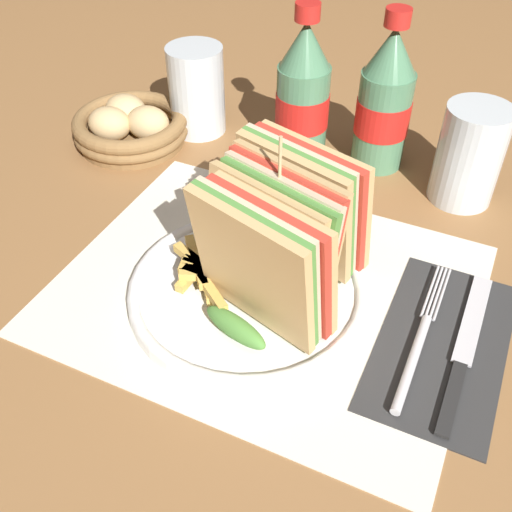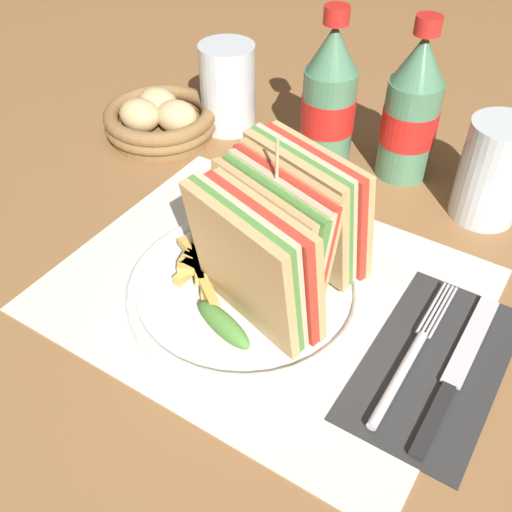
{
  "view_description": "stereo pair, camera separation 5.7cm",
  "coord_description": "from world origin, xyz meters",
  "px_view_note": "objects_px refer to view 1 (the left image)",
  "views": [
    {
      "loc": [
        0.16,
        -0.35,
        0.43
      ],
      "look_at": [
        -0.03,
        0.05,
        0.04
      ],
      "focal_mm": 42.0,
      "sensor_mm": 36.0,
      "label": 1
    },
    {
      "loc": [
        0.21,
        -0.32,
        0.43
      ],
      "look_at": [
        -0.03,
        0.05,
        0.04
      ],
      "focal_mm": 42.0,
      "sensor_mm": 36.0,
      "label": 2
    }
  ],
  "objects_px": {
    "club_sandwich": "(280,236)",
    "fork": "(417,346)",
    "plate_main": "(247,290)",
    "coke_bottle_far": "(385,103)",
    "knife": "(464,350)",
    "glass_far": "(197,96)",
    "glass_near": "(469,155)",
    "coke_bottle_near": "(303,96)",
    "bread_basket": "(130,126)"
  },
  "relations": [
    {
      "from": "plate_main",
      "to": "fork",
      "type": "height_order",
      "value": "plate_main"
    },
    {
      "from": "plate_main",
      "to": "coke_bottle_far",
      "type": "relative_size",
      "value": 1.19
    },
    {
      "from": "glass_near",
      "to": "plate_main",
      "type": "bearing_deg",
      "value": -121.12
    },
    {
      "from": "plate_main",
      "to": "bread_basket",
      "type": "distance_m",
      "value": 0.34
    },
    {
      "from": "fork",
      "to": "glass_near",
      "type": "xyz_separation_m",
      "value": [
        -0.01,
        0.26,
        0.05
      ]
    },
    {
      "from": "glass_far",
      "to": "bread_basket",
      "type": "height_order",
      "value": "glass_far"
    },
    {
      "from": "glass_near",
      "to": "coke_bottle_near",
      "type": "bearing_deg",
      "value": 178.86
    },
    {
      "from": "knife",
      "to": "coke_bottle_near",
      "type": "relative_size",
      "value": 1.0
    },
    {
      "from": "knife",
      "to": "glass_near",
      "type": "distance_m",
      "value": 0.25
    },
    {
      "from": "coke_bottle_near",
      "to": "glass_near",
      "type": "xyz_separation_m",
      "value": [
        0.21,
        -0.0,
        -0.03
      ]
    },
    {
      "from": "glass_near",
      "to": "bread_basket",
      "type": "relative_size",
      "value": 0.77
    },
    {
      "from": "fork",
      "to": "knife",
      "type": "xyz_separation_m",
      "value": [
        0.04,
        0.02,
        -0.0
      ]
    },
    {
      "from": "knife",
      "to": "glass_far",
      "type": "bearing_deg",
      "value": 148.97
    },
    {
      "from": "club_sandwich",
      "to": "fork",
      "type": "height_order",
      "value": "club_sandwich"
    },
    {
      "from": "fork",
      "to": "glass_far",
      "type": "relative_size",
      "value": 1.62
    },
    {
      "from": "fork",
      "to": "coke_bottle_far",
      "type": "distance_m",
      "value": 0.32
    },
    {
      "from": "coke_bottle_near",
      "to": "coke_bottle_far",
      "type": "xyz_separation_m",
      "value": [
        0.1,
        0.03,
        0.0
      ]
    },
    {
      "from": "glass_near",
      "to": "knife",
      "type": "bearing_deg",
      "value": -78.02
    },
    {
      "from": "club_sandwich",
      "to": "fork",
      "type": "relative_size",
      "value": 1.05
    },
    {
      "from": "coke_bottle_near",
      "to": "glass_far",
      "type": "distance_m",
      "value": 0.16
    },
    {
      "from": "knife",
      "to": "coke_bottle_near",
      "type": "xyz_separation_m",
      "value": [
        -0.26,
        0.25,
        0.08
      ]
    },
    {
      "from": "plate_main",
      "to": "coke_bottle_near",
      "type": "distance_m",
      "value": 0.28
    },
    {
      "from": "knife",
      "to": "glass_far",
      "type": "height_order",
      "value": "glass_far"
    },
    {
      "from": "glass_far",
      "to": "bread_basket",
      "type": "distance_m",
      "value": 0.1
    },
    {
      "from": "club_sandwich",
      "to": "coke_bottle_far",
      "type": "relative_size",
      "value": 1.01
    },
    {
      "from": "plate_main",
      "to": "coke_bottle_near",
      "type": "xyz_separation_m",
      "value": [
        -0.05,
        0.27,
        0.07
      ]
    },
    {
      "from": "knife",
      "to": "coke_bottle_far",
      "type": "bearing_deg",
      "value": 121.18
    },
    {
      "from": "coke_bottle_near",
      "to": "glass_near",
      "type": "relative_size",
      "value": 1.68
    },
    {
      "from": "fork",
      "to": "knife",
      "type": "bearing_deg",
      "value": 22.26
    },
    {
      "from": "plate_main",
      "to": "glass_near",
      "type": "distance_m",
      "value": 0.31
    },
    {
      "from": "glass_far",
      "to": "glass_near",
      "type": "bearing_deg",
      "value": -1.27
    },
    {
      "from": "club_sandwich",
      "to": "knife",
      "type": "distance_m",
      "value": 0.2
    },
    {
      "from": "coke_bottle_far",
      "to": "glass_far",
      "type": "bearing_deg",
      "value": -174.88
    },
    {
      "from": "club_sandwich",
      "to": "knife",
      "type": "relative_size",
      "value": 1.0
    },
    {
      "from": "knife",
      "to": "coke_bottle_far",
      "type": "xyz_separation_m",
      "value": [
        -0.16,
        0.27,
        0.08
      ]
    },
    {
      "from": "coke_bottle_near",
      "to": "club_sandwich",
      "type": "bearing_deg",
      "value": -72.76
    },
    {
      "from": "knife",
      "to": "fork",
      "type": "bearing_deg",
      "value": -157.74
    },
    {
      "from": "fork",
      "to": "bread_basket",
      "type": "relative_size",
      "value": 1.25
    },
    {
      "from": "knife",
      "to": "plate_main",
      "type": "bearing_deg",
      "value": -174.71
    },
    {
      "from": "coke_bottle_far",
      "to": "glass_far",
      "type": "distance_m",
      "value": 0.25
    },
    {
      "from": "plate_main",
      "to": "knife",
      "type": "relative_size",
      "value": 1.19
    },
    {
      "from": "plate_main",
      "to": "club_sandwich",
      "type": "relative_size",
      "value": 1.18
    },
    {
      "from": "coke_bottle_near",
      "to": "coke_bottle_far",
      "type": "relative_size",
      "value": 1.0
    },
    {
      "from": "coke_bottle_near",
      "to": "glass_near",
      "type": "height_order",
      "value": "coke_bottle_near"
    },
    {
      "from": "bread_basket",
      "to": "glass_near",
      "type": "bearing_deg",
      "value": 8.07
    },
    {
      "from": "knife",
      "to": "coke_bottle_near",
      "type": "height_order",
      "value": "coke_bottle_near"
    },
    {
      "from": "knife",
      "to": "coke_bottle_near",
      "type": "bearing_deg",
      "value": 136.67
    },
    {
      "from": "club_sandwich",
      "to": "coke_bottle_far",
      "type": "height_order",
      "value": "coke_bottle_far"
    },
    {
      "from": "fork",
      "to": "knife",
      "type": "distance_m",
      "value": 0.04
    },
    {
      "from": "plate_main",
      "to": "bread_basket",
      "type": "xyz_separation_m",
      "value": [
        -0.27,
        0.2,
        0.01
      ]
    }
  ]
}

